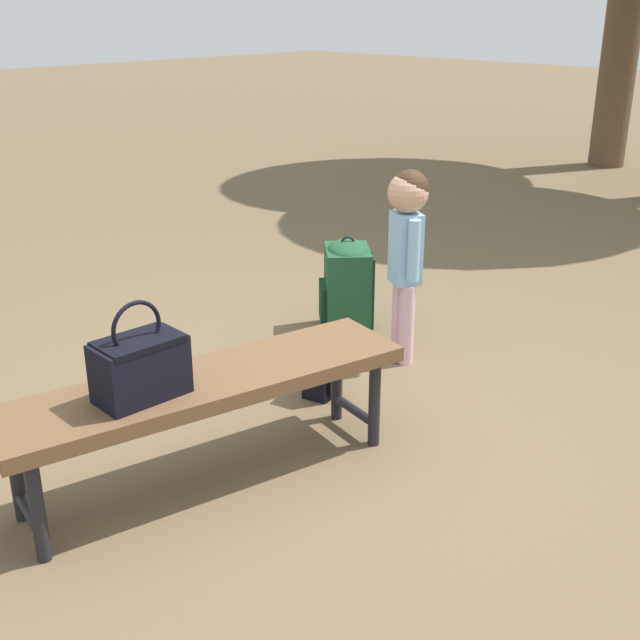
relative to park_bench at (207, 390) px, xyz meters
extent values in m
plane|color=brown|center=(0.40, -0.10, -0.39)|extent=(40.00, 40.00, 0.00)
cube|color=brown|center=(0.00, 0.00, 0.03)|extent=(1.65, 0.72, 0.06)
cylinder|color=black|center=(0.71, -0.01, -0.20)|extent=(0.05, 0.05, 0.39)
cylinder|color=black|center=(0.66, -0.28, -0.20)|extent=(0.05, 0.05, 0.39)
cylinder|color=black|center=(-0.66, 0.28, -0.20)|extent=(0.05, 0.05, 0.39)
cylinder|color=black|center=(-0.71, 0.01, -0.20)|extent=(0.05, 0.05, 0.39)
cylinder|color=black|center=(0.69, -0.14, -0.29)|extent=(0.10, 0.28, 0.04)
cylinder|color=black|center=(-0.69, 0.14, -0.29)|extent=(0.10, 0.28, 0.04)
cube|color=black|center=(-0.26, 0.03, 0.17)|extent=(0.33, 0.19, 0.22)
cube|color=black|center=(-0.26, 0.03, 0.27)|extent=(0.29, 0.19, 0.02)
torus|color=black|center=(-0.26, 0.03, 0.33)|extent=(0.20, 0.02, 0.20)
cylinder|color=#E5B2C6|center=(1.40, 0.16, -0.18)|extent=(0.08, 0.08, 0.43)
cylinder|color=#E5B2C6|center=(1.45, 0.24, -0.18)|extent=(0.08, 0.08, 0.43)
ellipsoid|color=white|center=(1.39, 0.17, -0.37)|extent=(0.10, 0.09, 0.04)
ellipsoid|color=white|center=(1.44, 0.25, -0.37)|extent=(0.10, 0.09, 0.04)
cube|color=#8CBFE5|center=(1.43, 0.20, 0.22)|extent=(0.19, 0.20, 0.37)
cylinder|color=#8CBFE5|center=(1.38, 0.11, 0.23)|extent=(0.06, 0.06, 0.31)
cylinder|color=#8CBFE5|center=(1.48, 0.29, 0.23)|extent=(0.06, 0.06, 0.31)
sphere|color=tan|center=(1.43, 0.20, 0.50)|extent=(0.20, 0.20, 0.20)
sphere|color=#3F2819|center=(1.44, 0.19, 0.52)|extent=(0.19, 0.19, 0.19)
cube|color=#1E4C2D|center=(1.52, 0.68, -0.15)|extent=(0.40, 0.41, 0.49)
ellipsoid|color=#1E4C2D|center=(1.52, 0.68, 0.08)|extent=(0.38, 0.39, 0.11)
cube|color=#13311D|center=(1.42, 0.77, -0.22)|extent=(0.18, 0.19, 0.22)
cube|color=#13311D|center=(1.57, 0.54, -0.15)|extent=(0.05, 0.06, 0.41)
cube|color=#13311D|center=(1.67, 0.65, -0.15)|extent=(0.05, 0.06, 0.41)
torus|color=black|center=(1.52, 0.68, 0.13)|extent=(0.07, 0.06, 0.08)
cube|color=black|center=(0.83, 0.20, -0.27)|extent=(0.20, 0.17, 0.25)
ellipsoid|color=black|center=(0.83, 0.20, -0.15)|extent=(0.19, 0.16, 0.06)
cube|color=black|center=(0.85, 0.14, -0.31)|extent=(0.12, 0.05, 0.11)
cube|color=black|center=(0.85, 0.28, -0.27)|extent=(0.03, 0.02, 0.21)
cube|color=black|center=(0.78, 0.26, -0.27)|extent=(0.03, 0.02, 0.21)
torus|color=#B2B2B7|center=(0.83, 0.20, -0.13)|extent=(0.02, 0.04, 0.04)
camera|label=1|loc=(-1.66, -2.26, 1.39)|focal=45.48mm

